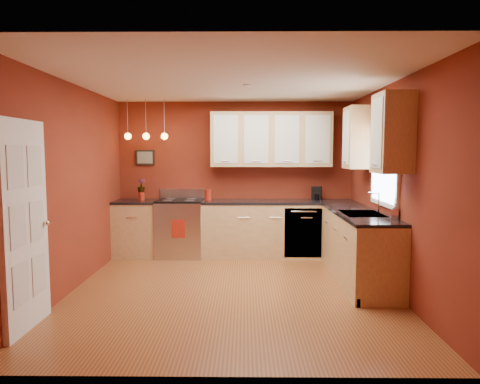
{
  "coord_description": "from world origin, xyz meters",
  "views": [
    {
      "loc": [
        0.16,
        -5.26,
        1.73
      ],
      "look_at": [
        0.09,
        1.0,
        1.16
      ],
      "focal_mm": 32.0,
      "sensor_mm": 36.0,
      "label": 1
    }
  ],
  "objects_px": {
    "red_canister": "(208,195)",
    "soap_pump": "(395,211)",
    "gas_range": "(180,228)",
    "coffee_maker": "(317,194)",
    "sink": "(362,215)"
  },
  "relations": [
    {
      "from": "sink",
      "to": "gas_range",
      "type": "bearing_deg",
      "value": 150.22
    },
    {
      "from": "gas_range",
      "to": "sink",
      "type": "distance_m",
      "value": 3.05
    },
    {
      "from": "sink",
      "to": "red_canister",
      "type": "height_order",
      "value": "sink"
    },
    {
      "from": "red_canister",
      "to": "soap_pump",
      "type": "bearing_deg",
      "value": -40.48
    },
    {
      "from": "gas_range",
      "to": "sink",
      "type": "height_order",
      "value": "sink"
    },
    {
      "from": "gas_range",
      "to": "sink",
      "type": "xyz_separation_m",
      "value": [
        2.62,
        -1.5,
        0.43
      ]
    },
    {
      "from": "red_canister",
      "to": "soap_pump",
      "type": "distance_m",
      "value": 3.16
    },
    {
      "from": "coffee_maker",
      "to": "gas_range",
      "type": "bearing_deg",
      "value": -159.18
    },
    {
      "from": "sink",
      "to": "red_canister",
      "type": "relative_size",
      "value": 3.96
    },
    {
      "from": "red_canister",
      "to": "gas_range",
      "type": "bearing_deg",
      "value": -174.08
    },
    {
      "from": "red_canister",
      "to": "sink",
      "type": "bearing_deg",
      "value": -35.75
    },
    {
      "from": "red_canister",
      "to": "coffee_maker",
      "type": "height_order",
      "value": "coffee_maker"
    },
    {
      "from": "gas_range",
      "to": "red_canister",
      "type": "distance_m",
      "value": 0.72
    },
    {
      "from": "sink",
      "to": "soap_pump",
      "type": "xyz_separation_m",
      "value": [
        0.25,
        -0.5,
        0.12
      ]
    },
    {
      "from": "sink",
      "to": "red_canister",
      "type": "bearing_deg",
      "value": 144.25
    }
  ]
}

